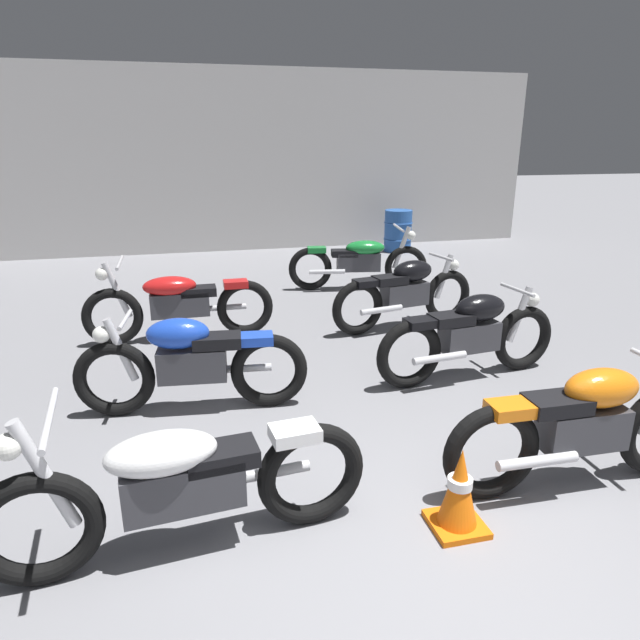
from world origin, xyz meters
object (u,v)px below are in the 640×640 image
object	(u,v)px
motorcycle_right_row_1	(470,334)
traffic_cone	(459,491)
motorcycle_right_row_3	(359,261)
motorcycle_left_row_1	(191,361)
motorcycle_left_row_0	(181,482)
motorcycle_right_row_0	(584,424)
oil_drum	(398,231)
motorcycle_right_row_2	(406,292)
motorcycle_left_row_2	(179,303)

from	to	relation	value
motorcycle_right_row_1	traffic_cone	xyz separation A→B (m)	(-1.14, -2.02, -0.20)
motorcycle_right_row_1	motorcycle_right_row_3	world-z (taller)	motorcycle_right_row_3
motorcycle_left_row_1	motorcycle_right_row_1	size ratio (longest dim) A/B	1.00
motorcycle_left_row_0	motorcycle_right_row_0	xyz separation A→B (m)	(2.61, 0.02, 0.01)
motorcycle_right_row_1	oil_drum	distance (m)	6.50
motorcycle_right_row_1	motorcycle_right_row_2	world-z (taller)	same
motorcycle_left_row_2	motorcycle_right_row_0	distance (m)	4.46
motorcycle_left_row_0	motorcycle_right_row_3	xyz separation A→B (m)	(2.74, 5.35, 0.00)
motorcycle_left_row_2	motorcycle_right_row_0	world-z (taller)	motorcycle_left_row_2
motorcycle_left_row_1	motorcycle_right_row_3	world-z (taller)	motorcycle_right_row_3
motorcycle_left_row_2	motorcycle_right_row_2	world-z (taller)	motorcycle_left_row_2
motorcycle_left_row_1	motorcycle_right_row_3	distance (m)	4.45
motorcycle_left_row_0	motorcycle_left_row_2	size ratio (longest dim) A/B	1.00
motorcycle_right_row_3	motorcycle_right_row_0	bearing A→B (deg)	-91.45
motorcycle_left_row_2	motorcycle_right_row_0	xyz separation A→B (m)	(2.60, -3.62, 0.01)
oil_drum	traffic_cone	distance (m)	8.77
motorcycle_left_row_2	motorcycle_right_row_3	distance (m)	3.22
motorcycle_left_row_0	traffic_cone	world-z (taller)	motorcycle_left_row_0
motorcycle_right_row_1	motorcycle_left_row_0	bearing A→B (deg)	-146.31
oil_drum	motorcycle_right_row_2	bearing A→B (deg)	-110.33
motorcycle_left_row_0	motorcycle_left_row_1	size ratio (longest dim) A/B	1.10
motorcycle_right_row_1	oil_drum	size ratio (longest dim) A/B	2.32
motorcycle_left_row_1	traffic_cone	distance (m)	2.48
motorcycle_right_row_1	traffic_cone	bearing A→B (deg)	-119.38
motorcycle_right_row_0	traffic_cone	size ratio (longest dim) A/B	3.65
motorcycle_right_row_1	motorcycle_right_row_3	xyz separation A→B (m)	(-0.01, 3.52, -0.01)
motorcycle_left_row_0	motorcycle_left_row_1	distance (m)	1.77
motorcycle_left_row_0	motorcycle_right_row_1	bearing A→B (deg)	33.69
traffic_cone	motorcycle_right_row_0	bearing A→B (deg)	12.09
motorcycle_left_row_1	motorcycle_left_row_2	size ratio (longest dim) A/B	0.91
motorcycle_right_row_0	motorcycle_right_row_2	distance (m)	3.41
motorcycle_left_row_2	motorcycle_right_row_1	bearing A→B (deg)	-33.49
motorcycle_right_row_0	motorcycle_right_row_1	world-z (taller)	same
motorcycle_right_row_3	oil_drum	size ratio (longest dim) A/B	2.54
motorcycle_left_row_1	motorcycle_right_row_1	world-z (taller)	same
motorcycle_left_row_0	motorcycle_left_row_2	xyz separation A→B (m)	(0.01, 3.64, 0.00)
motorcycle_right_row_3	motorcycle_left_row_2	bearing A→B (deg)	-148.03
motorcycle_left_row_0	motorcycle_right_row_2	xyz separation A→B (m)	(2.72, 3.43, 0.01)
motorcycle_right_row_2	motorcycle_right_row_3	bearing A→B (deg)	89.54
motorcycle_right_row_2	oil_drum	size ratio (longest dim) A/B	2.30
motorcycle_left_row_1	oil_drum	distance (m)	7.69
traffic_cone	motorcycle_left_row_0	bearing A→B (deg)	173.15
motorcycle_right_row_3	oil_drum	xyz separation A→B (m)	(1.72, 2.75, -0.03)
motorcycle_right_row_3	motorcycle_left_row_0	bearing A→B (deg)	-117.13
motorcycle_left_row_0	motorcycle_right_row_3	distance (m)	6.01
motorcycle_left_row_1	motorcycle_right_row_0	bearing A→B (deg)	-34.87
motorcycle_right_row_0	motorcycle_right_row_3	world-z (taller)	motorcycle_right_row_3
motorcycle_left_row_0	motorcycle_right_row_2	size ratio (longest dim) A/B	1.11
motorcycle_right_row_2	traffic_cone	size ratio (longest dim) A/B	3.63
motorcycle_left_row_1	motorcycle_right_row_2	bearing A→B (deg)	32.35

